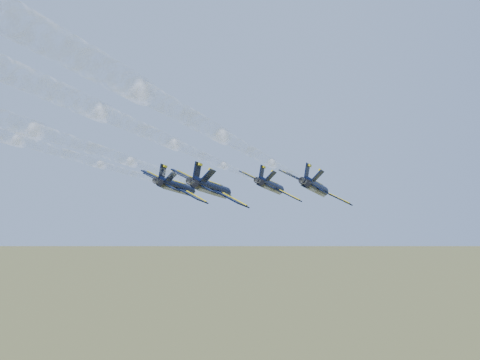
{
  "coord_description": "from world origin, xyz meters",
  "views": [
    {
      "loc": [
        4.82,
        -115.97,
        93.6
      ],
      "look_at": [
        -0.49,
        -1.94,
        93.2
      ],
      "focal_mm": 55.0,
      "sensor_mm": 36.0,
      "label": 1
    }
  ],
  "objects_px": {
    "jet_left": "(177,186)",
    "jet_slot": "(212,188)",
    "jet_lead": "(271,186)",
    "jet_right": "(316,187)"
  },
  "relations": [
    {
      "from": "jet_lead",
      "to": "jet_slot",
      "type": "bearing_deg",
      "value": -91.03
    },
    {
      "from": "jet_left",
      "to": "jet_slot",
      "type": "height_order",
      "value": "same"
    },
    {
      "from": "jet_left",
      "to": "jet_right",
      "type": "height_order",
      "value": "same"
    },
    {
      "from": "jet_lead",
      "to": "jet_slot",
      "type": "height_order",
      "value": "same"
    },
    {
      "from": "jet_lead",
      "to": "jet_right",
      "type": "height_order",
      "value": "same"
    },
    {
      "from": "jet_left",
      "to": "jet_slot",
      "type": "bearing_deg",
      "value": -49.61
    },
    {
      "from": "jet_slot",
      "to": "jet_lead",
      "type": "bearing_deg",
      "value": 88.97
    },
    {
      "from": "jet_lead",
      "to": "jet_left",
      "type": "height_order",
      "value": "same"
    },
    {
      "from": "jet_lead",
      "to": "jet_left",
      "type": "relative_size",
      "value": 1.0
    },
    {
      "from": "jet_right",
      "to": "jet_slot",
      "type": "xyz_separation_m",
      "value": [
        -14.66,
        -9.16,
        0.0
      ]
    }
  ]
}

